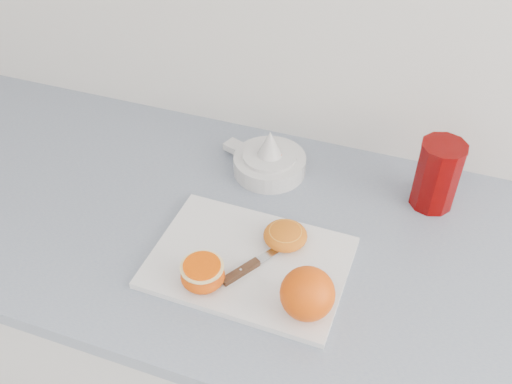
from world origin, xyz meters
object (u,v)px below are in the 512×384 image
(cutting_board, at_px, (249,262))
(half_orange, at_px, (203,274))
(red_tumbler, at_px, (437,177))
(citrus_juicer, at_px, (269,160))
(counter, at_px, (279,368))

(cutting_board, bearing_deg, half_orange, -125.69)
(half_orange, bearing_deg, red_tumbler, 46.10)
(citrus_juicer, bearing_deg, counter, -61.99)
(counter, height_order, half_orange, half_orange)
(counter, height_order, citrus_juicer, citrus_juicer)
(red_tumbler, bearing_deg, cutting_board, -135.84)
(cutting_board, distance_m, half_orange, 0.09)
(counter, bearing_deg, citrus_juicer, 118.01)
(counter, relative_size, half_orange, 32.64)
(counter, distance_m, cutting_board, 0.46)
(counter, relative_size, cutting_board, 7.16)
(citrus_juicer, bearing_deg, cutting_board, -78.85)
(cutting_board, bearing_deg, red_tumbler, 44.16)
(cutting_board, xyz_separation_m, red_tumbler, (0.27, 0.27, 0.06))
(counter, relative_size, citrus_juicer, 12.78)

